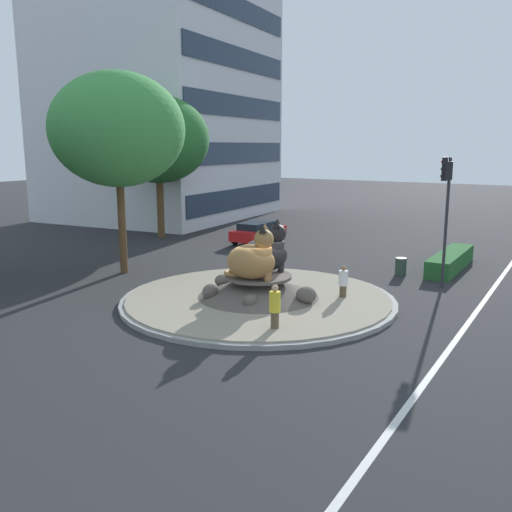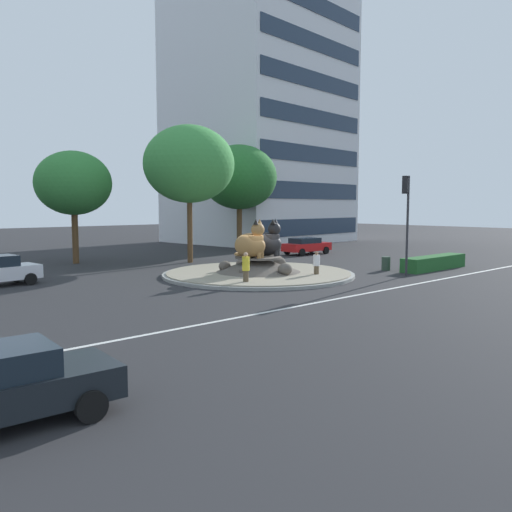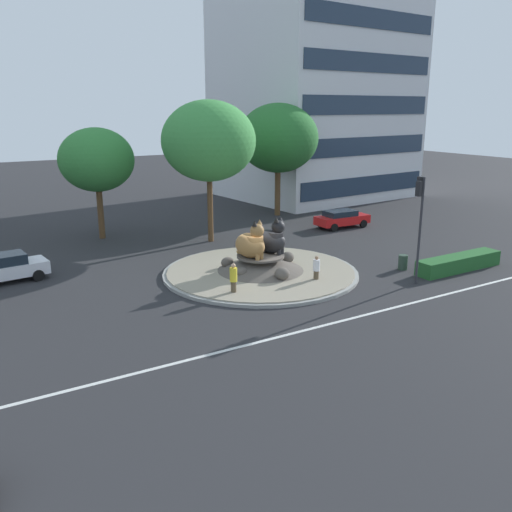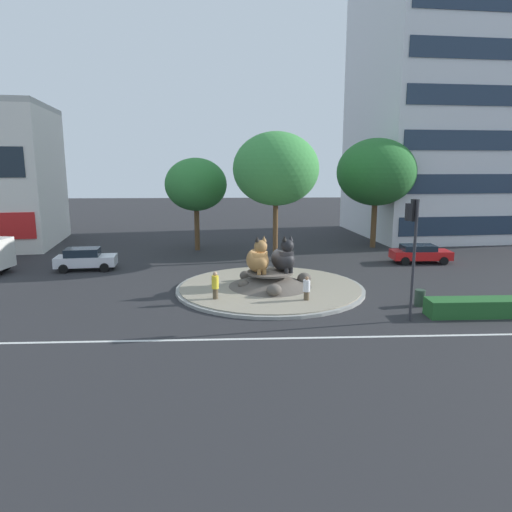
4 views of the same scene
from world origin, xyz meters
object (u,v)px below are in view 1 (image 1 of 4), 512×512
Objects in this scene: cat_statue_black at (267,252)px; office_tower at (161,41)px; pedestrian_white_shirt at (343,283)px; traffic_light_mast at (446,194)px; sedan_on_far_lane at (258,232)px; pedestrian_yellow_shirt at (275,309)px; third_tree_left at (118,130)px; second_tree_near_tower at (158,139)px; cat_statue_tabby at (253,259)px; litter_bin at (401,267)px.

office_tower reaches higher than cat_statue_black.
traffic_light_mast is at bearing 32.28° from pedestrian_white_shirt.
pedestrian_yellow_shirt is at bearing -145.57° from sedan_on_far_lane.
third_tree_left is 6.39× the size of pedestrian_white_shirt.
office_tower reaches higher than sedan_on_far_lane.
cat_statue_black reaches higher than pedestrian_white_shirt.
cat_statue_black is at bearing -124.31° from second_tree_near_tower.
second_tree_near_tower is (-9.91, -7.95, -8.65)m from office_tower.
pedestrian_white_shirt is (-8.94, -17.61, -6.05)m from second_tree_near_tower.
cat_statue_black is at bearing 171.08° from pedestrian_white_shirt.
cat_statue_tabby reaches higher than cat_statue_black.
office_tower is 32.77m from litter_bin.
traffic_light_mast is at bearing 32.75° from cat_statue_tabby.
third_tree_left is (-9.62, -5.76, 0.36)m from second_tree_near_tower.
traffic_light_mast reaches higher than sedan_on_far_lane.
cat_statue_tabby is 1.62× the size of pedestrian_white_shirt.
pedestrian_white_shirt is 0.35× the size of sedan_on_far_lane.
office_tower is (19.78, 22.41, 13.53)m from cat_statue_black.
third_tree_left reaches higher than pedestrian_yellow_shirt.
office_tower is (21.36, 22.70, 13.52)m from cat_statue_tabby.
third_tree_left is at bearing -87.07° from pedestrian_yellow_shirt.
office_tower reaches higher than pedestrian_white_shirt.
pedestrian_yellow_shirt is at bearing 174.52° from litter_bin.
traffic_light_mast is 0.19× the size of office_tower.
litter_bin is (-4.43, -11.09, -0.32)m from sedan_on_far_lane.
pedestrian_white_shirt is 0.88× the size of pedestrian_yellow_shirt.
sedan_on_far_lane is (15.57, 10.02, -0.18)m from pedestrian_yellow_shirt.
second_tree_near_tower is (9.87, 14.46, 4.88)m from cat_statue_black.
pedestrian_white_shirt is at bearing -116.91° from second_tree_near_tower.
traffic_light_mast is 15.08m from sedan_on_far_lane.
second_tree_near_tower is at bearing 123.97° from cat_statue_tabby.
office_tower reaches higher than pedestrian_yellow_shirt.
litter_bin is (6.12, -0.61, -0.37)m from pedestrian_white_shirt.
litter_bin is at bearing -43.57° from traffic_light_mast.
pedestrian_white_shirt is (-4.60, 2.91, -3.51)m from traffic_light_mast.
cat_statue_tabby is 33.98m from office_tower.
sedan_on_far_lane is (13.07, 7.62, -1.23)m from cat_statue_tabby.
sedan_on_far_lane is 5.06× the size of litter_bin.
pedestrian_white_shirt is 14.87m from sedan_on_far_lane.
office_tower reaches higher than cat_statue_tabby.
cat_statue_tabby is at bearing -101.54° from third_tree_left.
traffic_light_mast is at bearing -175.55° from pedestrian_yellow_shirt.
pedestrian_yellow_shirt is 0.39× the size of sedan_on_far_lane.
pedestrian_yellow_shirt is at bearing -138.38° from office_tower.
sedan_on_far_lane is at bearing 68.23° from litter_bin.
pedestrian_white_shirt is at bearing -133.52° from sedan_on_far_lane.
cat_statue_tabby is 2.84× the size of litter_bin.
litter_bin is (1.52, 2.31, -3.88)m from traffic_light_mast.
second_tree_near_tower is 22.89m from pedestrian_yellow_shirt.
cat_statue_tabby is 1.03× the size of cat_statue_black.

